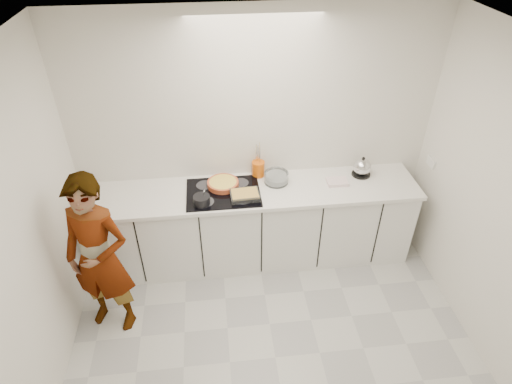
{
  "coord_description": "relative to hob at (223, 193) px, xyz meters",
  "views": [
    {
      "loc": [
        -0.42,
        -2.16,
        3.39
      ],
      "look_at": [
        -0.05,
        1.05,
        1.05
      ],
      "focal_mm": 30.0,
      "sensor_mm": 36.0,
      "label": 1
    }
  ],
  "objects": [
    {
      "name": "mixing_bowl",
      "position": [
        0.55,
        0.13,
        0.05
      ],
      "size": [
        0.3,
        0.3,
        0.11
      ],
      "color": "silver",
      "rests_on": "countertop"
    },
    {
      "name": "countertop",
      "position": [
        0.35,
        0.02,
        -0.03
      ],
      "size": [
        3.24,
        0.64,
        0.04
      ],
      "primitive_type": "cube",
      "color": "white",
      "rests_on": "base_cabinets"
    },
    {
      "name": "tart_dish",
      "position": [
        0.0,
        0.11,
        0.04
      ],
      "size": [
        0.36,
        0.36,
        0.05
      ],
      "color": "#BE4D2A",
      "rests_on": "hob"
    },
    {
      "name": "floor",
      "position": [
        0.35,
        -1.26,
        -0.92
      ],
      "size": [
        3.6,
        3.2,
        0.0
      ],
      "primitive_type": "cube",
      "color": "beige",
      "rests_on": "ground"
    },
    {
      "name": "wall_back",
      "position": [
        0.35,
        0.34,
        0.38
      ],
      "size": [
        3.6,
        0.0,
        2.6
      ],
      "primitive_type": "cube",
      "color": "silver",
      "rests_on": "ground"
    },
    {
      "name": "ceiling",
      "position": [
        0.35,
        -1.26,
        1.68
      ],
      "size": [
        3.6,
        3.2,
        0.0
      ],
      "primitive_type": "cube",
      "color": "white",
      "rests_on": "wall_back"
    },
    {
      "name": "base_cabinets",
      "position": [
        0.35,
        0.02,
        -0.48
      ],
      "size": [
        3.2,
        0.58,
        0.87
      ],
      "primitive_type": "cube",
      "color": "white",
      "rests_on": "floor"
    },
    {
      "name": "saucepan",
      "position": [
        -0.21,
        -0.17,
        0.05
      ],
      "size": [
        0.18,
        0.18,
        0.15
      ],
      "color": "black",
      "rests_on": "hob"
    },
    {
      "name": "wall_left",
      "position": [
        -1.45,
        -1.26,
        0.38
      ],
      "size": [
        0.0,
        3.2,
        2.6
      ],
      "primitive_type": "cube",
      "color": "silver",
      "rests_on": "ground"
    },
    {
      "name": "tea_towel",
      "position": [
        1.16,
        0.04,
        0.01
      ],
      "size": [
        0.21,
        0.16,
        0.03
      ],
      "primitive_type": "cube",
      "rotation": [
        0.0,
        0.0,
        -0.03
      ],
      "color": "white",
      "rests_on": "countertop"
    },
    {
      "name": "hob",
      "position": [
        0.0,
        0.0,
        0.0
      ],
      "size": [
        0.72,
        0.54,
        0.01
      ],
      "primitive_type": "cube",
      "color": "black",
      "rests_on": "countertop"
    },
    {
      "name": "baking_dish",
      "position": [
        0.2,
        -0.11,
        0.04
      ],
      "size": [
        0.29,
        0.22,
        0.05
      ],
      "color": "silver",
      "rests_on": "hob"
    },
    {
      "name": "utensil_crock",
      "position": [
        0.38,
        0.27,
        0.07
      ],
      "size": [
        0.17,
        0.17,
        0.16
      ],
      "primitive_type": "cylinder",
      "rotation": [
        0.0,
        0.0,
        0.35
      ],
      "color": "#DE5E0C",
      "rests_on": "countertop"
    },
    {
      "name": "cook",
      "position": [
        -1.09,
        -0.68,
        -0.11
      ],
      "size": [
        0.68,
        0.55,
        1.62
      ],
      "primitive_type": "imported",
      "rotation": [
        0.0,
        0.0,
        -0.31
      ],
      "color": "white",
      "rests_on": "floor"
    },
    {
      "name": "kettle",
      "position": [
        1.45,
        0.16,
        0.08
      ],
      "size": [
        0.2,
        0.2,
        0.22
      ],
      "color": "black",
      "rests_on": "countertop"
    }
  ]
}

